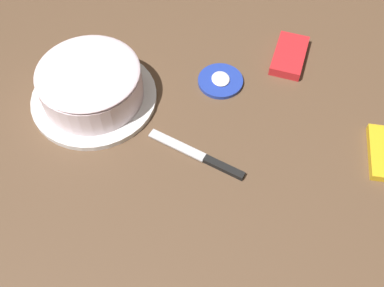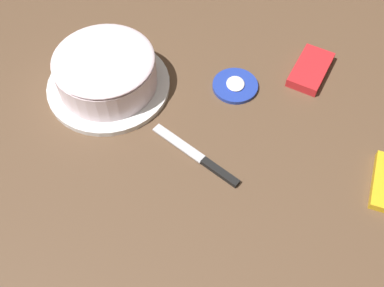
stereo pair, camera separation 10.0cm
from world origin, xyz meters
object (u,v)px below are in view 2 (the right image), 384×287
at_px(frosting_tub_lid, 235,86).
at_px(candy_box_upper, 311,70).
at_px(frosted_cake, 106,73).
at_px(spreading_knife, 203,160).

height_order(frosting_tub_lid, candy_box_upper, candy_box_upper).
xyz_separation_m(frosting_tub_lid, candy_box_upper, (0.06, -0.19, 0.01)).
distance_m(frosted_cake, spreading_knife, 0.32).
bearing_deg(spreading_knife, frosting_tub_lid, -18.13).
relative_size(frosted_cake, frosting_tub_lid, 2.68).
bearing_deg(candy_box_upper, frosting_tub_lid, 132.19).
xyz_separation_m(spreading_knife, candy_box_upper, (0.28, -0.26, 0.01)).
bearing_deg(frosted_cake, spreading_knife, -130.52).
distance_m(frosting_tub_lid, candy_box_upper, 0.20).
bearing_deg(spreading_knife, candy_box_upper, -43.24).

